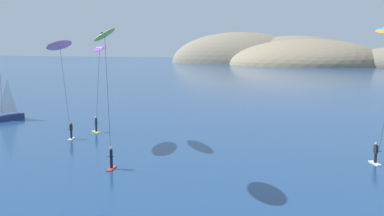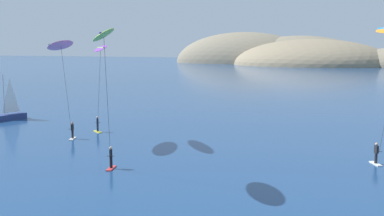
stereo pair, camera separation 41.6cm
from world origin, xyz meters
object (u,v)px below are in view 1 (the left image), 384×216
object	(u,v)px
kitesurfer_purple	(99,55)
kitesurfer_pink	(61,52)
kitesurfer_lime	(105,46)
sailboat_near	(2,115)

from	to	relation	value
kitesurfer_purple	kitesurfer_pink	bearing A→B (deg)	-143.15
kitesurfer_lime	kitesurfer_purple	xyz separation A→B (m)	(-7.50, 11.89, -0.92)
kitesurfer_pink	kitesurfer_lime	distance (m)	14.22
sailboat_near	kitesurfer_pink	size ratio (longest dim) A/B	0.61
kitesurfer_lime	kitesurfer_purple	bearing A→B (deg)	122.24
sailboat_near	kitesurfer_pink	bearing A→B (deg)	-31.20
kitesurfer_purple	kitesurfer_lime	bearing A→B (deg)	-57.76
kitesurfer_purple	sailboat_near	bearing A→B (deg)	158.43
sailboat_near	kitesurfer_lime	world-z (taller)	kitesurfer_lime
sailboat_near	kitesurfer_pink	world-z (taller)	kitesurfer_pink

